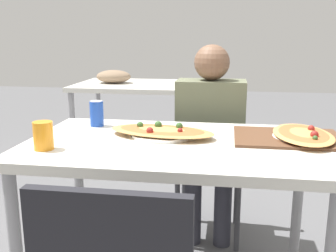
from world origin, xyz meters
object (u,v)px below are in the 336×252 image
object	(u,v)px
pizza_second	(303,135)
pizza_main	(162,132)
dining_table	(176,159)
soda_can	(97,114)
chair_far_seated	(210,154)
drink_glass	(43,136)
person_seated	(210,130)

from	to	relation	value
pizza_second	pizza_main	bearing A→B (deg)	-176.91
dining_table	soda_can	distance (m)	0.50
chair_far_seated	drink_glass	xyz separation A→B (m)	(-0.61, -0.91, 0.32)
soda_can	pizza_second	size ratio (longest dim) A/B	0.30
person_seated	pizza_second	distance (m)	0.65
soda_can	drink_glass	size ratio (longest dim) A/B	1.13
soda_can	pizza_second	xyz separation A→B (m)	(0.96, -0.12, -0.04)
person_seated	pizza_second	bearing A→B (deg)	130.44
dining_table	pizza_main	bearing A→B (deg)	134.01
dining_table	soda_can	size ratio (longest dim) A/B	10.08
person_seated	soda_can	distance (m)	0.67
soda_can	drink_glass	distance (m)	0.43
pizza_main	drink_glass	size ratio (longest dim) A/B	4.62
chair_far_seated	pizza_main	bearing A→B (deg)	73.25
person_seated	pizza_main	size ratio (longest dim) A/B	2.25
pizza_main	soda_can	world-z (taller)	soda_can
dining_table	person_seated	distance (m)	0.61
chair_far_seated	person_seated	size ratio (longest dim) A/B	0.76
dining_table	drink_glass	bearing A→B (deg)	-158.54
pizza_main	chair_far_seated	bearing A→B (deg)	73.25
dining_table	person_seated	world-z (taller)	person_seated
drink_glass	pizza_second	world-z (taller)	drink_glass
dining_table	person_seated	size ratio (longest dim) A/B	1.10
chair_far_seated	pizza_second	size ratio (longest dim) A/B	2.11
person_seated	soda_can	world-z (taller)	person_seated
pizza_second	soda_can	bearing A→B (deg)	173.08
dining_table	drink_glass	distance (m)	0.55
pizza_second	person_seated	bearing A→B (deg)	130.44
chair_far_seated	soda_can	bearing A→B (deg)	42.08
person_seated	drink_glass	distance (m)	1.01
person_seated	pizza_main	distance (m)	0.57
person_seated	drink_glass	size ratio (longest dim) A/B	10.38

